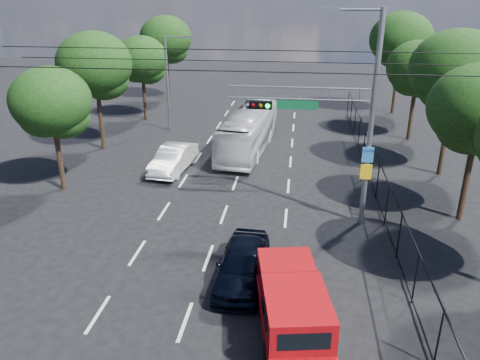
% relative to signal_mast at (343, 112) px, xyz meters
% --- Properties ---
extents(ground, '(120.00, 120.00, 0.00)m').
position_rel_signal_mast_xyz_m(ground, '(-5.28, -7.99, -5.24)').
color(ground, black).
rests_on(ground, ground).
extents(lane_markings, '(6.12, 38.00, 0.01)m').
position_rel_signal_mast_xyz_m(lane_markings, '(-5.28, 6.01, -5.24)').
color(lane_markings, beige).
rests_on(lane_markings, ground).
extents(signal_mast, '(6.43, 0.39, 9.50)m').
position_rel_signal_mast_xyz_m(signal_mast, '(0.00, 0.00, 0.00)').
color(signal_mast, slate).
rests_on(signal_mast, ground).
extents(streetlight_left, '(2.09, 0.22, 7.08)m').
position_rel_signal_mast_xyz_m(streetlight_left, '(-11.62, 14.01, -1.30)').
color(streetlight_left, slate).
rests_on(streetlight_left, ground).
extents(utility_wires, '(22.00, 5.04, 0.74)m').
position_rel_signal_mast_xyz_m(utility_wires, '(-5.28, 0.84, 1.99)').
color(utility_wires, black).
rests_on(utility_wires, ground).
extents(fence_right, '(0.06, 34.03, 2.00)m').
position_rel_signal_mast_xyz_m(fence_right, '(2.32, 4.18, -4.21)').
color(fence_right, black).
rests_on(fence_right, ground).
extents(tree_right_b, '(4.50, 4.50, 7.31)m').
position_rel_signal_mast_xyz_m(tree_right_b, '(5.93, 1.03, -0.19)').
color(tree_right_b, black).
rests_on(tree_right_b, ground).
extents(tree_right_c, '(5.10, 5.10, 8.29)m').
position_rel_signal_mast_xyz_m(tree_right_c, '(6.53, 7.03, 0.49)').
color(tree_right_c, black).
rests_on(tree_right_c, ground).
extents(tree_right_d, '(4.32, 4.32, 7.02)m').
position_rel_signal_mast_xyz_m(tree_right_d, '(6.13, 14.03, -0.39)').
color(tree_right_d, black).
rests_on(tree_right_d, ground).
extents(tree_right_e, '(5.28, 5.28, 8.58)m').
position_rel_signal_mast_xyz_m(tree_right_e, '(6.33, 22.03, 0.69)').
color(tree_right_e, black).
rests_on(tree_right_e, ground).
extents(tree_left_b, '(4.08, 4.08, 6.63)m').
position_rel_signal_mast_xyz_m(tree_left_b, '(-14.47, 2.03, -0.66)').
color(tree_left_b, black).
rests_on(tree_left_b, ground).
extents(tree_left_c, '(4.80, 4.80, 7.80)m').
position_rel_signal_mast_xyz_m(tree_left_c, '(-15.07, 9.03, 0.15)').
color(tree_left_c, black).
rests_on(tree_left_c, ground).
extents(tree_left_d, '(4.20, 4.20, 6.83)m').
position_rel_signal_mast_xyz_m(tree_left_d, '(-14.67, 17.03, -0.52)').
color(tree_left_d, black).
rests_on(tree_left_d, ground).
extents(tree_left_e, '(4.92, 4.92, 7.99)m').
position_rel_signal_mast_xyz_m(tree_left_e, '(-14.87, 25.03, 0.29)').
color(tree_left_e, black).
rests_on(tree_left_e, ground).
extents(red_pickup, '(2.74, 5.45, 1.94)m').
position_rel_signal_mast_xyz_m(red_pickup, '(-1.87, -7.88, -4.21)').
color(red_pickup, black).
rests_on(red_pickup, ground).
extents(navy_hatchback, '(1.93, 4.47, 1.50)m').
position_rel_signal_mast_xyz_m(navy_hatchback, '(-3.70, -5.44, -4.49)').
color(navy_hatchback, black).
rests_on(navy_hatchback, ground).
extents(white_bus, '(3.30, 10.12, 2.77)m').
position_rel_signal_mast_xyz_m(white_bus, '(-5.19, 9.98, -3.86)').
color(white_bus, silver).
rests_on(white_bus, ground).
extents(white_van, '(2.13, 4.76, 1.52)m').
position_rel_signal_mast_xyz_m(white_van, '(-9.23, 5.53, -4.48)').
color(white_van, silver).
rests_on(white_van, ground).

